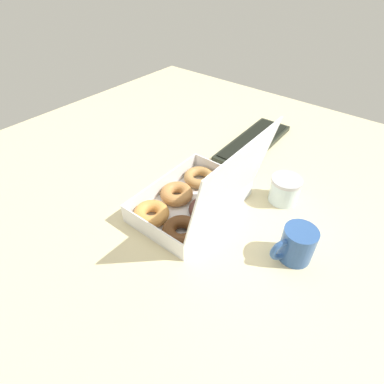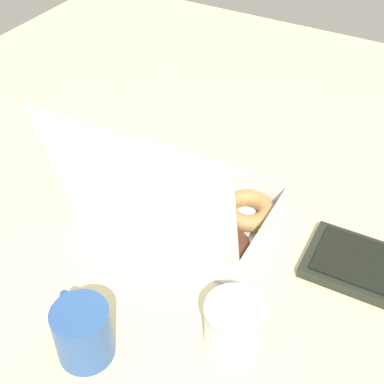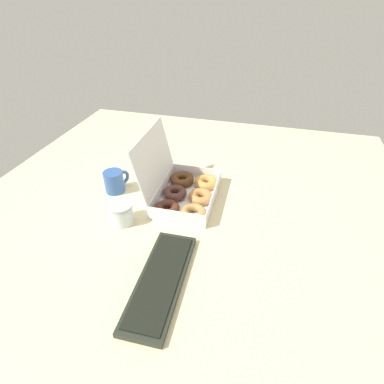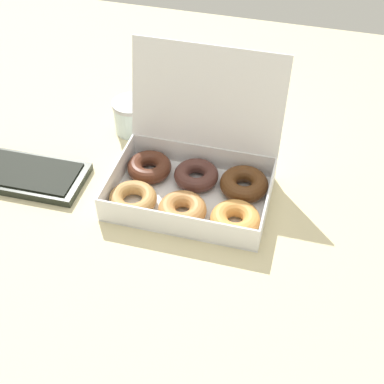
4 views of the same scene
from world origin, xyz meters
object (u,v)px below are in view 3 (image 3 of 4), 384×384
(keyboard, at_px, (161,280))
(glass_jar, at_px, (121,213))
(donut_box, at_px, (185,191))
(coffee_mug, at_px, (115,181))

(keyboard, bearing_deg, glass_jar, 45.88)
(donut_box, distance_m, glass_jar, 0.28)
(keyboard, distance_m, coffee_mug, 0.54)
(keyboard, xyz_separation_m, glass_jar, (0.23, 0.23, 0.03))
(coffee_mug, height_order, glass_jar, coffee_mug)
(donut_box, distance_m, keyboard, 0.44)
(donut_box, distance_m, coffee_mug, 0.30)
(keyboard, relative_size, glass_jar, 4.28)
(coffee_mug, bearing_deg, glass_jar, -147.28)
(donut_box, relative_size, keyboard, 0.88)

